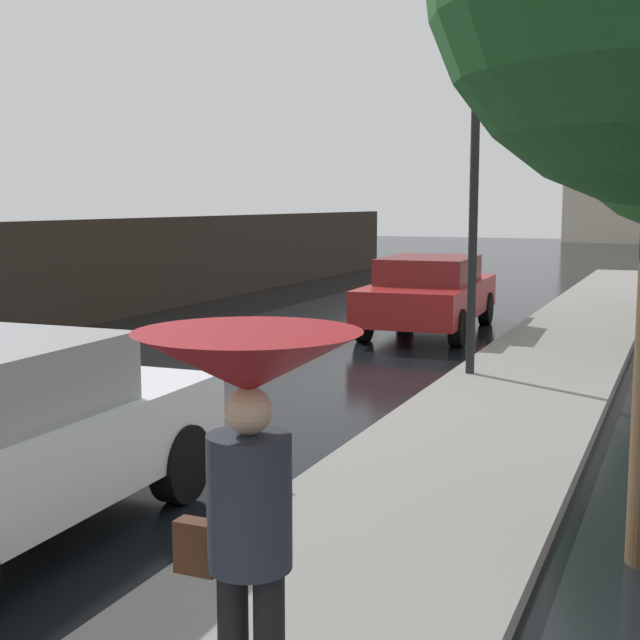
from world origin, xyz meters
name	(u,v)px	position (x,y,z in m)	size (l,w,h in m)	color
car_red_far_ahead	(429,293)	(2.43, 13.97, 0.77)	(2.11, 4.66, 1.45)	maroon
pedestrian_with_umbrella_near	(248,420)	(5.33, 0.90, 1.57)	(0.98, 0.98, 1.81)	black
traffic_light	(475,143)	(4.29, 9.50, 3.27)	(0.26, 0.39, 4.54)	black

